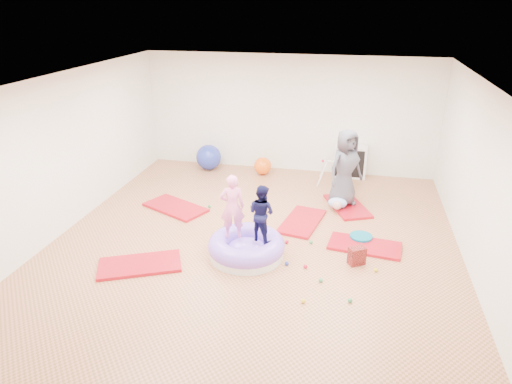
# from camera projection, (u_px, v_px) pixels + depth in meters

# --- Properties ---
(room) EXTENTS (7.01, 8.01, 2.81)m
(room) POSITION_uv_depth(u_px,v_px,m) (252.00, 171.00, 7.37)
(room) COLOR tan
(room) RESTS_ON ground
(gym_mat_front_left) EXTENTS (1.44, 1.13, 0.05)m
(gym_mat_front_left) POSITION_uv_depth(u_px,v_px,m) (140.00, 265.00, 7.31)
(gym_mat_front_left) COLOR #A21A12
(gym_mat_front_left) RESTS_ON ground
(gym_mat_mid_left) EXTENTS (1.46, 1.15, 0.05)m
(gym_mat_mid_left) POSITION_uv_depth(u_px,v_px,m) (175.00, 207.00, 9.32)
(gym_mat_mid_left) COLOR #A21A12
(gym_mat_mid_left) RESTS_ON ground
(gym_mat_center_back) EXTENTS (0.85, 1.35, 0.05)m
(gym_mat_center_back) POSITION_uv_depth(u_px,v_px,m) (302.00, 221.00, 8.74)
(gym_mat_center_back) COLOR #A21A12
(gym_mat_center_back) RESTS_ON ground
(gym_mat_right) EXTENTS (1.28, 0.76, 0.05)m
(gym_mat_right) POSITION_uv_depth(u_px,v_px,m) (365.00, 246.00, 7.88)
(gym_mat_right) COLOR #A21A12
(gym_mat_right) RESTS_ON ground
(gym_mat_rear_right) EXTENTS (1.06, 1.37, 0.05)m
(gym_mat_rear_right) POSITION_uv_depth(u_px,v_px,m) (347.00, 206.00, 9.39)
(gym_mat_rear_right) COLOR #A21A12
(gym_mat_rear_right) RESTS_ON ground
(inflatable_cushion) EXTENTS (1.28, 1.28, 0.40)m
(inflatable_cushion) POSITION_uv_depth(u_px,v_px,m) (246.00, 247.00, 7.57)
(inflatable_cushion) COLOR white
(inflatable_cushion) RESTS_ON ground
(child_pink) EXTENTS (0.46, 0.37, 1.10)m
(child_pink) POSITION_uv_depth(u_px,v_px,m) (232.00, 204.00, 7.34)
(child_pink) COLOR pink
(child_pink) RESTS_ON inflatable_cushion
(child_navy) EXTENTS (0.58, 0.53, 0.96)m
(child_navy) POSITION_uv_depth(u_px,v_px,m) (262.00, 210.00, 7.28)
(child_navy) COLOR black
(child_navy) RESTS_ON inflatable_cushion
(adult_caregiver) EXTENTS (0.91, 0.88, 1.57)m
(adult_caregiver) POSITION_uv_depth(u_px,v_px,m) (345.00, 168.00, 9.14)
(adult_caregiver) COLOR #484853
(adult_caregiver) RESTS_ON gym_mat_rear_right
(infant) EXTENTS (0.38, 0.39, 0.22)m
(infant) POSITION_uv_depth(u_px,v_px,m) (337.00, 203.00, 9.17)
(infant) COLOR #A3C2FF
(infant) RESTS_ON gym_mat_rear_right
(ball_pit_balls) EXTENTS (3.35, 3.61, 0.07)m
(ball_pit_balls) POSITION_uv_depth(u_px,v_px,m) (306.00, 253.00, 7.64)
(ball_pit_balls) COLOR #329252
(ball_pit_balls) RESTS_ON ground
(exercise_ball_blue) EXTENTS (0.63, 0.63, 0.63)m
(exercise_ball_blue) POSITION_uv_depth(u_px,v_px,m) (209.00, 157.00, 11.38)
(exercise_ball_blue) COLOR #2233A3
(exercise_ball_blue) RESTS_ON ground
(exercise_ball_orange) EXTENTS (0.42, 0.42, 0.42)m
(exercise_ball_orange) POSITION_uv_depth(u_px,v_px,m) (263.00, 166.00, 11.08)
(exercise_ball_orange) COLOR #F86012
(exercise_ball_orange) RESTS_ON ground
(infant_play_gym) EXTENTS (0.72, 0.69, 0.56)m
(infant_play_gym) POSITION_uv_depth(u_px,v_px,m) (334.00, 169.00, 10.45)
(infant_play_gym) COLOR silver
(infant_play_gym) RESTS_ON ground
(cube_shelf) EXTENTS (0.76, 0.38, 0.76)m
(cube_shelf) POSITION_uv_depth(u_px,v_px,m) (350.00, 161.00, 10.87)
(cube_shelf) COLOR silver
(cube_shelf) RESTS_ON ground
(balance_disc) EXTENTS (0.40, 0.40, 0.09)m
(balance_disc) POSITION_uv_depth(u_px,v_px,m) (361.00, 238.00, 8.11)
(balance_disc) COLOR #076984
(balance_disc) RESTS_ON ground
(backpack) EXTENTS (0.31, 0.27, 0.30)m
(backpack) POSITION_uv_depth(u_px,v_px,m) (357.00, 256.00, 7.33)
(backpack) COLOR red
(backpack) RESTS_ON ground
(yellow_toy) EXTENTS (0.22, 0.22, 0.03)m
(yellow_toy) POSITION_uv_depth(u_px,v_px,m) (129.00, 274.00, 7.09)
(yellow_toy) COLOR yellow
(yellow_toy) RESTS_ON ground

